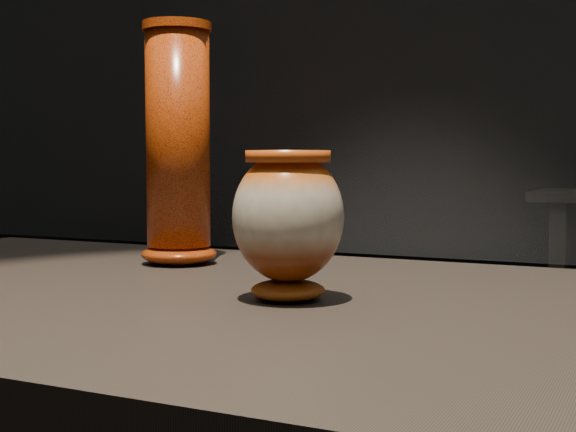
% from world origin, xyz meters
% --- Properties ---
extents(main_vase, '(0.14, 0.14, 0.17)m').
position_xyz_m(main_vase, '(-0.16, -0.02, 0.99)').
color(main_vase, maroon).
rests_on(main_vase, display_plinth).
extents(tall_vase, '(0.15, 0.15, 0.37)m').
position_xyz_m(tall_vase, '(-0.45, 0.20, 1.08)').
color(tall_vase, '#D3520E').
rests_on(tall_vase, display_plinth).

